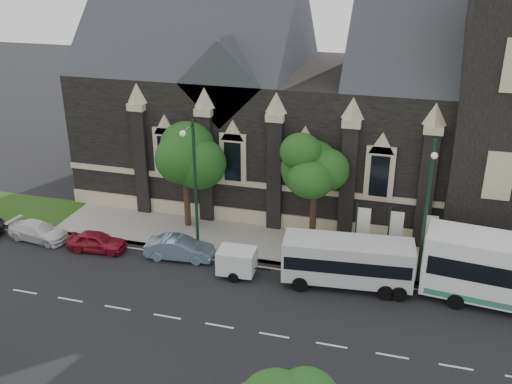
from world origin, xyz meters
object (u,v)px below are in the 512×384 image
(shuttle_bus, at_px, (348,260))
(street_lamp_mid, at_px, (194,181))
(box_trailer, at_px, (237,261))
(sedan, at_px, (180,248))
(tree_walk_right, at_px, (319,162))
(banner_flag_center, at_px, (393,231))
(car_far_white, at_px, (38,231))
(banner_flag_right, at_px, (427,235))
(street_lamp_near, at_px, (427,206))
(tree_walk_left, at_px, (188,150))
(car_far_red, at_px, (97,241))
(banner_flag_left, at_px, (361,227))

(shuttle_bus, bearing_deg, street_lamp_mid, 167.59)
(box_trailer, height_order, sedan, box_trailer)
(street_lamp_mid, bearing_deg, tree_walk_right, 26.65)
(banner_flag_center, relative_size, car_far_white, 0.92)
(shuttle_bus, bearing_deg, car_far_white, 174.51)
(banner_flag_right, distance_m, shuttle_bus, 5.39)
(banner_flag_center, bearing_deg, shuttle_bus, -126.97)
(street_lamp_near, relative_size, box_trailer, 2.75)
(tree_walk_left, distance_m, street_lamp_mid, 4.08)
(sedan, bearing_deg, car_far_red, 89.61)
(street_lamp_mid, relative_size, shuttle_bus, 1.17)
(banner_flag_center, bearing_deg, sedan, -167.65)
(tree_walk_right, bearing_deg, shuttle_bus, -60.51)
(street_lamp_near, bearing_deg, street_lamp_mid, 180.00)
(banner_flag_left, relative_size, car_far_red, 1.02)
(street_lamp_near, distance_m, car_far_white, 25.52)
(car_far_red, bearing_deg, street_lamp_mid, -81.61)
(street_lamp_near, bearing_deg, shuttle_bus, -163.41)
(sedan, bearing_deg, banner_flag_center, -83.23)
(banner_flag_left, xyz_separation_m, box_trailer, (-6.94, -3.83, -1.40))
(shuttle_bus, distance_m, box_trailer, 6.67)
(tree_walk_left, xyz_separation_m, banner_flag_center, (14.08, -1.70, -3.35))
(banner_flag_left, xyz_separation_m, sedan, (-11.08, -2.86, -1.66))
(banner_flag_center, bearing_deg, car_far_red, -169.78)
(street_lamp_mid, bearing_deg, car_far_white, -173.81)
(street_lamp_near, distance_m, shuttle_bus, 5.45)
(banner_flag_center, relative_size, car_far_red, 1.02)
(banner_flag_center, xyz_separation_m, car_far_red, (-18.76, -3.38, -1.72))
(tree_walk_right, bearing_deg, street_lamp_mid, -153.35)
(banner_flag_right, relative_size, car_far_white, 0.92)
(banner_flag_left, distance_m, banner_flag_right, 4.00)
(box_trailer, xyz_separation_m, car_far_white, (-14.45, 0.72, -0.35))
(street_lamp_mid, xyz_separation_m, sedan, (-0.80, -0.96, -4.39))
(street_lamp_mid, bearing_deg, sedan, -129.75)
(tree_walk_right, bearing_deg, banner_flag_left, -29.10)
(street_lamp_mid, height_order, shuttle_bus, street_lamp_mid)
(banner_flag_left, bearing_deg, street_lamp_near, -27.18)
(shuttle_bus, xyz_separation_m, sedan, (-10.74, 0.25, -0.95))
(street_lamp_near, height_order, shuttle_bus, street_lamp_near)
(sedan, xyz_separation_m, car_far_red, (-5.68, -0.52, -0.06))
(box_trailer, height_order, car_far_white, box_trailer)
(street_lamp_mid, relative_size, banner_flag_center, 2.25)
(banner_flag_center, distance_m, banner_flag_right, 2.00)
(banner_flag_center, bearing_deg, tree_walk_right, 161.36)
(shuttle_bus, height_order, car_far_white, shuttle_bus)
(tree_walk_left, relative_size, car_far_white, 1.76)
(tree_walk_left, xyz_separation_m, box_trailer, (5.15, -5.54, -4.75))
(shuttle_bus, xyz_separation_m, car_far_white, (-21.04, 0.01, -1.04))
(street_lamp_near, bearing_deg, box_trailer, -169.75)
(banner_flag_center, bearing_deg, tree_walk_left, 173.11)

